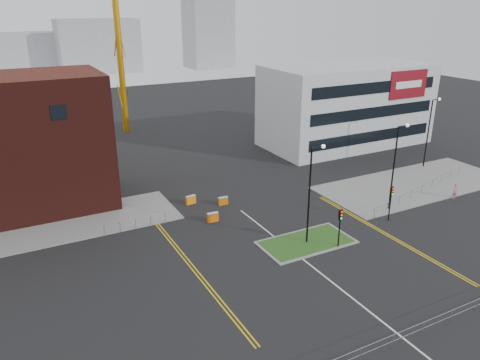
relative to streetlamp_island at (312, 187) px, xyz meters
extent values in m
plane|color=black|center=(-2.22, -8.00, -5.41)|extent=(200.00, 200.00, 0.00)
cube|color=slate|center=(-22.22, 14.00, -5.35)|extent=(28.00, 8.00, 0.12)
cube|color=slate|center=(19.78, 6.00, -5.35)|extent=(24.00, 10.00, 0.12)
cube|color=slate|center=(-0.22, 0.00, -5.37)|extent=(8.60, 4.60, 0.08)
cube|color=#1D4818|center=(-0.22, 0.00, -5.35)|extent=(8.00, 4.00, 0.12)
cube|color=#411510|center=(-22.22, 20.00, 1.59)|extent=(18.00, 10.00, 14.00)
cube|color=black|center=(-18.22, 14.98, 5.59)|extent=(1.40, 0.10, 1.40)
cube|color=#ABAEB0|center=(23.78, 24.00, 0.59)|extent=(25.00, 12.00, 12.00)
cube|color=black|center=(23.78, 17.98, -2.92)|extent=(22.00, 0.10, 1.60)
cube|color=black|center=(23.78, 17.98, 0.59)|extent=(22.00, 0.10, 1.60)
cube|color=black|center=(23.78, 17.98, 4.09)|extent=(22.00, 0.10, 1.60)
cube|color=maroon|center=(29.78, 17.92, 4.09)|extent=(7.00, 0.15, 4.00)
cube|color=white|center=(29.78, 17.82, 4.09)|extent=(5.00, 0.05, 1.00)
cylinder|color=#BC7D0B|center=(-4.22, 47.00, 12.77)|extent=(1.00, 1.00, 36.36)
cylinder|color=black|center=(-0.22, 0.00, -0.91)|extent=(0.16, 0.16, 9.00)
cylinder|color=black|center=(0.38, 0.00, 3.59)|extent=(1.20, 0.10, 0.10)
sphere|color=silver|center=(0.98, 0.00, 3.59)|extent=(0.36, 0.36, 0.36)
cylinder|color=black|center=(11.78, 2.00, -0.91)|extent=(0.16, 0.16, 9.00)
cylinder|color=black|center=(12.38, 2.00, 3.59)|extent=(1.20, 0.10, 0.10)
sphere|color=silver|center=(12.98, 2.00, 3.59)|extent=(0.36, 0.36, 0.36)
cylinder|color=black|center=(25.78, 10.00, -0.91)|extent=(0.16, 0.16, 9.00)
cylinder|color=black|center=(26.38, 10.00, 3.59)|extent=(1.20, 0.10, 0.10)
sphere|color=silver|center=(26.98, 10.00, 3.59)|extent=(0.36, 0.36, 0.36)
cylinder|color=black|center=(1.78, -2.00, -3.91)|extent=(0.12, 0.12, 3.00)
cube|color=black|center=(1.78, -2.00, -2.21)|extent=(0.28, 0.22, 0.90)
sphere|color=red|center=(1.78, -2.13, -1.91)|extent=(0.18, 0.18, 0.18)
sphere|color=orange|center=(1.78, -2.13, -2.21)|extent=(0.18, 0.18, 0.18)
sphere|color=#0CCC33|center=(1.78, -2.13, -2.51)|extent=(0.18, 0.18, 0.18)
cylinder|color=black|center=(9.78, 0.00, -3.91)|extent=(0.12, 0.12, 3.00)
cube|color=black|center=(9.78, 0.00, -2.21)|extent=(0.28, 0.22, 0.90)
sphere|color=red|center=(9.78, -0.13, -1.91)|extent=(0.18, 0.18, 0.18)
sphere|color=orange|center=(9.78, -0.13, -2.21)|extent=(0.18, 0.18, 0.18)
sphere|color=#0CCC33|center=(9.78, -0.13, -2.51)|extent=(0.18, 0.18, 0.18)
cylinder|color=gray|center=(-2.22, -14.00, -4.36)|extent=(24.00, 0.04, 0.04)
cylinder|color=gray|center=(-2.22, -14.00, -4.86)|extent=(24.00, 0.04, 0.04)
cylinder|color=gray|center=(-13.22, 10.00, -4.36)|extent=(6.00, 0.04, 0.04)
cylinder|color=gray|center=(-13.22, 10.00, -4.86)|extent=(6.00, 0.04, 0.04)
cylinder|color=gray|center=(-16.22, 10.00, -4.86)|extent=(0.05, 0.05, 1.10)
cylinder|color=gray|center=(-10.22, 10.00, -4.86)|extent=(0.05, 0.05, 1.10)
cylinder|color=gray|center=(18.28, 3.50, -4.36)|extent=(19.01, 5.04, 0.04)
cylinder|color=gray|center=(18.28, 3.50, -4.86)|extent=(19.01, 5.04, 0.04)
cylinder|color=gray|center=(8.78, 1.00, -4.86)|extent=(0.05, 0.05, 1.10)
cylinder|color=gray|center=(27.78, 6.00, -4.86)|extent=(0.05, 0.05, 1.10)
cube|color=silver|center=(-2.22, -6.00, -5.41)|extent=(0.15, 30.00, 0.01)
cube|color=gold|center=(-11.22, 2.00, -5.41)|extent=(0.12, 24.00, 0.01)
cube|color=gold|center=(-10.92, 2.00, -5.41)|extent=(0.12, 24.00, 0.01)
cube|color=gold|center=(7.28, -2.00, -5.41)|extent=(0.12, 20.00, 0.01)
cube|color=gold|center=(7.58, -2.00, -5.41)|extent=(0.12, 20.00, 0.01)
cube|color=gray|center=(7.78, 122.00, 2.59)|extent=(24.00, 12.00, 16.00)
cube|color=gray|center=(42.78, 117.00, 8.59)|extent=(14.00, 12.00, 28.00)
cube|color=gray|center=(-10.22, 132.00, 0.59)|extent=(30.00, 12.00, 12.00)
imported|color=#C27D83|center=(20.44, 0.78, -4.52)|extent=(0.69, 0.49, 1.78)
cube|color=orange|center=(-5.95, 8.00, -4.94)|extent=(1.16, 0.46, 0.95)
cube|color=silver|center=(-5.95, 8.00, -4.51)|extent=(1.16, 0.46, 0.11)
cube|color=orange|center=(-6.22, 13.13, -4.95)|extent=(1.16, 0.54, 0.93)
cube|color=silver|center=(-6.22, 13.13, -4.53)|extent=(1.16, 0.54, 0.11)
cube|color=#CD650B|center=(-3.22, 11.27, -4.98)|extent=(1.07, 0.41, 0.87)
cube|color=silver|center=(-3.22, 11.27, -4.58)|extent=(1.07, 0.41, 0.10)
camera|label=1|loc=(-23.25, -30.65, 15.10)|focal=35.00mm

